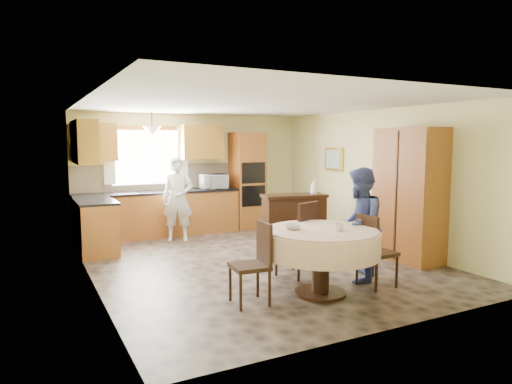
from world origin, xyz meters
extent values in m
cube|color=brown|center=(0.00, 0.00, 0.00)|extent=(5.00, 6.00, 0.01)
cube|color=white|center=(0.00, 0.00, 2.50)|extent=(5.00, 6.00, 0.01)
cube|color=beige|center=(0.00, 3.00, 1.25)|extent=(5.00, 0.02, 2.50)
cube|color=beige|center=(0.00, -3.00, 1.25)|extent=(5.00, 0.02, 2.50)
cube|color=beige|center=(-2.50, 0.00, 1.25)|extent=(0.02, 6.00, 2.50)
cube|color=beige|center=(2.50, 0.00, 1.25)|extent=(0.02, 6.00, 2.50)
cube|color=white|center=(-1.00, 2.98, 1.60)|extent=(1.40, 0.03, 1.10)
cube|color=white|center=(-1.75, 2.93, 1.65)|extent=(0.22, 0.02, 1.15)
cube|color=white|center=(-0.25, 2.93, 1.65)|extent=(0.22, 0.02, 1.15)
cube|color=#A96A2D|center=(-0.85, 2.70, 0.44)|extent=(3.30, 0.60, 0.88)
cube|color=black|center=(-0.85, 2.70, 0.90)|extent=(3.30, 0.64, 0.04)
cube|color=#A96A2D|center=(-2.20, 1.80, 0.44)|extent=(0.60, 1.20, 0.88)
cube|color=black|center=(-2.20, 1.80, 0.90)|extent=(0.64, 1.20, 0.04)
cube|color=tan|center=(-0.85, 2.99, 1.18)|extent=(3.30, 0.02, 0.55)
cube|color=#B9812E|center=(-2.05, 2.83, 1.91)|extent=(0.85, 0.33, 0.72)
cube|color=#B9812E|center=(0.15, 2.83, 1.91)|extent=(0.90, 0.33, 0.72)
cube|color=#B9812E|center=(-2.33, 1.80, 1.91)|extent=(0.33, 1.20, 0.72)
cube|color=#A96A2D|center=(1.15, 2.69, 1.06)|extent=(0.66, 0.62, 2.12)
cube|color=black|center=(1.15, 2.38, 1.25)|extent=(0.56, 0.01, 0.45)
cube|color=black|center=(1.15, 2.38, 0.75)|extent=(0.56, 0.01, 0.45)
cone|color=beige|center=(-1.00, 2.50, 2.12)|extent=(0.36, 0.36, 0.18)
cube|color=black|center=(1.29, 0.95, 0.43)|extent=(1.28, 0.72, 0.86)
cube|color=black|center=(1.60, 0.95, 0.30)|extent=(0.50, 0.42, 0.59)
cube|color=#A96A2D|center=(2.22, -1.03, 1.07)|extent=(0.56, 1.12, 2.13)
cylinder|color=black|center=(-0.01, -1.78, 0.38)|extent=(0.21, 0.21, 0.77)
cylinder|color=black|center=(-0.01, -1.78, 0.02)|extent=(0.64, 0.64, 0.04)
cylinder|color=beige|center=(-0.01, -1.78, 0.81)|extent=(1.40, 1.40, 0.05)
cylinder|color=beige|center=(-0.01, -1.78, 0.66)|extent=(1.46, 1.46, 0.30)
cube|color=black|center=(-0.95, -1.66, 0.45)|extent=(0.45, 0.45, 0.05)
cube|color=black|center=(-0.76, -1.68, 0.72)|extent=(0.07, 0.40, 0.50)
cylinder|color=black|center=(-1.13, -1.84, 0.21)|extent=(0.04, 0.04, 0.43)
cylinder|color=black|center=(-0.77, -1.84, 0.21)|extent=(0.04, 0.04, 0.43)
cylinder|color=black|center=(-1.13, -1.48, 0.21)|extent=(0.04, 0.04, 0.43)
cylinder|color=black|center=(-0.77, -1.48, 0.21)|extent=(0.04, 0.04, 0.43)
cube|color=black|center=(0.15, -0.93, 0.50)|extent=(0.60, 0.60, 0.06)
cube|color=black|center=(0.23, -1.13, 0.80)|extent=(0.43, 0.20, 0.56)
cylinder|color=black|center=(-0.05, -1.13, 0.24)|extent=(0.04, 0.04, 0.48)
cylinder|color=black|center=(0.35, -1.13, 0.24)|extent=(0.04, 0.04, 0.48)
cylinder|color=black|center=(-0.05, -0.73, 0.24)|extent=(0.04, 0.04, 0.48)
cylinder|color=black|center=(0.35, -0.73, 0.24)|extent=(0.04, 0.04, 0.48)
cube|color=black|center=(0.84, -1.85, 0.45)|extent=(0.43, 0.43, 0.05)
cube|color=black|center=(0.65, -1.86, 0.72)|extent=(0.05, 0.40, 0.50)
cylinder|color=black|center=(0.66, -2.03, 0.22)|extent=(0.04, 0.04, 0.43)
cylinder|color=black|center=(1.02, -2.03, 0.22)|extent=(0.04, 0.04, 0.43)
cylinder|color=black|center=(0.66, -1.67, 0.22)|extent=(0.04, 0.04, 0.43)
cylinder|color=black|center=(1.02, -1.67, 0.22)|extent=(0.04, 0.04, 0.43)
cube|color=gold|center=(2.47, 1.30, 1.56)|extent=(0.05, 0.57, 0.47)
cube|color=#ABC0C8|center=(2.44, 1.30, 1.56)|extent=(0.01, 0.47, 0.37)
imported|color=silver|center=(0.33, 2.65, 1.07)|extent=(0.57, 0.40, 0.31)
imported|color=silver|center=(-0.63, 2.11, 0.81)|extent=(0.69, 0.58, 1.62)
imported|color=#3C4783|center=(0.80, -1.53, 0.78)|extent=(0.96, 0.95, 1.57)
imported|color=#B2B2B2|center=(1.08, 0.95, 0.89)|extent=(0.30, 0.30, 0.06)
imported|color=silver|center=(1.73, 0.95, 1.03)|extent=(0.15, 0.15, 0.33)
imported|color=#B2B2B2|center=(0.12, -1.96, 0.88)|extent=(0.12, 0.12, 0.09)
imported|color=#B2B2B2|center=(-0.33, -1.62, 0.86)|extent=(0.23, 0.23, 0.06)
camera|label=1|loc=(-3.28, -6.36, 1.91)|focal=32.00mm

